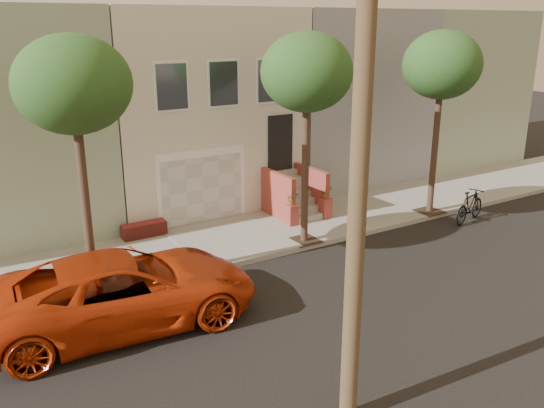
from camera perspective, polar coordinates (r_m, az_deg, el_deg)
ground at (r=14.52m, az=8.84°, el=-9.74°), size 90.00×90.00×0.00m
sidewalk at (r=18.49m, az=-1.91°, el=-3.10°), size 40.00×3.70×0.15m
house_row at (r=22.74m, az=-9.47°, el=9.90°), size 33.10×11.70×7.00m
tree_left at (r=13.98m, az=-19.28°, el=11.05°), size 2.70×2.57×6.30m
tree_mid at (r=16.66m, az=3.52°, el=12.91°), size 2.70×2.57×6.30m
tree_right at (r=20.32m, az=16.66°, el=13.09°), size 2.70×2.57×6.30m
pickup_truck at (r=13.49m, az=-14.68°, el=-8.35°), size 6.32×3.30×1.70m
motorcycle at (r=20.91m, az=19.20°, el=-0.19°), size 1.97×0.99×1.14m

